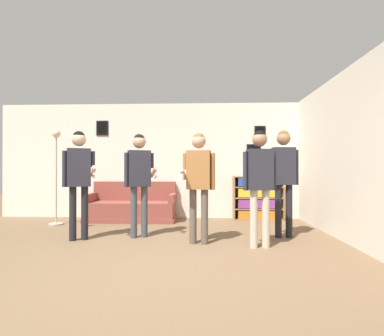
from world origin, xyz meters
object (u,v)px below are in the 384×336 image
Objects in this scene: couch at (132,208)px; person_watcher_holding_cup at (199,175)px; person_player_foreground_left at (79,172)px; person_spectator_far_right at (284,171)px; person_spectator_near_bookshelf at (260,175)px; floor_lamp at (56,166)px; bookshelf at (258,198)px; person_player_foreground_center at (139,173)px; bottle_on_floor at (86,222)px.

person_watcher_holding_cup is at bearing -53.22° from couch.
person_player_foreground_left is 0.98× the size of person_spectator_far_right.
person_player_foreground_left is at bearing 172.94° from person_spectator_near_bookshelf.
person_spectator_near_bookshelf reaches higher than person_watcher_holding_cup.
couch is at bearing 126.78° from person_watcher_holding_cup.
floor_lamp is 4.20m from person_spectator_near_bookshelf.
bookshelf is at bearing 32.76° from person_player_foreground_left.
couch is 1.91m from person_player_foreground_center.
person_spectator_near_bookshelf is (-0.41, -2.44, 0.57)m from bookshelf.
person_player_foreground_left is (-3.25, -2.09, 0.60)m from bookshelf.
couch is 2.67m from person_watcher_holding_cup.
person_spectator_near_bookshelf reaches higher than bookshelf.
person_watcher_holding_cup is (1.94, -0.16, -0.04)m from person_player_foreground_left.
floor_lamp reaches higher than couch.
floor_lamp is 1.66m from person_player_foreground_left.
person_spectator_far_right is (0.11, -1.76, 0.63)m from bookshelf.
bookshelf is 3.91m from person_player_foreground_left.
couch is 3.39m from person_spectator_near_bookshelf.
person_spectator_near_bookshelf is at bearing -99.57° from bookshelf.
person_spectator_near_bookshelf is at bearing -23.09° from floor_lamp.
person_spectator_far_right reaches higher than person_spectator_near_bookshelf.
bottle_on_floor is at bearing 106.11° from person_player_foreground_left.
person_spectator_far_right is at bearing -86.30° from bookshelf.
bookshelf is 4.41m from floor_lamp.
person_spectator_near_bookshelf is at bearing -17.05° from person_player_foreground_center.
person_watcher_holding_cup is at bearing -160.78° from person_spectator_far_right.
person_player_foreground_left is at bearing -102.15° from couch.
bottle_on_floor is at bearing 154.62° from person_spectator_near_bookshelf.
person_watcher_holding_cup is 1.51m from person_spectator_far_right.
person_player_foreground_left is 2.86m from person_spectator_near_bookshelf.
floor_lamp is 7.97× the size of bottle_on_floor.
person_watcher_holding_cup is at bearing -120.14° from bookshelf.
person_player_foreground_left reaches higher than bookshelf.
floor_lamp is (-1.43, -0.59, 0.94)m from couch.
bookshelf is 0.57× the size of floor_lamp.
person_player_foreground_left is at bearing 175.25° from person_watcher_holding_cup.
person_player_foreground_center is (0.53, -1.66, 0.79)m from couch.
person_watcher_holding_cup is 0.95× the size of person_spectator_far_right.
floor_lamp is 2.24m from person_player_foreground_center.
couch reaches higher than bottle_on_floor.
person_player_foreground_left is at bearing -147.24° from bookshelf.
person_spectator_far_right is at bearing 52.51° from person_spectator_near_bookshelf.
floor_lamp reaches higher than person_spectator_far_right.
bottle_on_floor is (0.69, -0.14, -1.12)m from floor_lamp.
floor_lamp is at bearing 128.40° from person_player_foreground_left.
person_player_foreground_left is at bearing -174.33° from person_spectator_far_right.
person_player_foreground_center is at bearing 158.67° from person_watcher_holding_cup.
couch is 1.76× the size of bookshelf.
bookshelf is at bearing 80.43° from person_spectator_near_bookshelf.
person_spectator_near_bookshelf is (2.43, -2.24, 0.77)m from couch.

